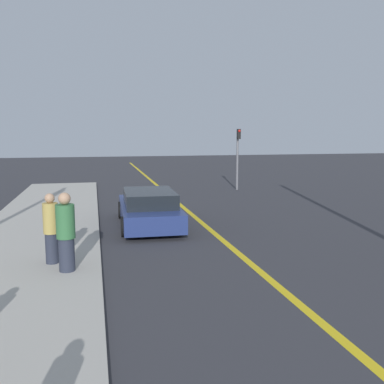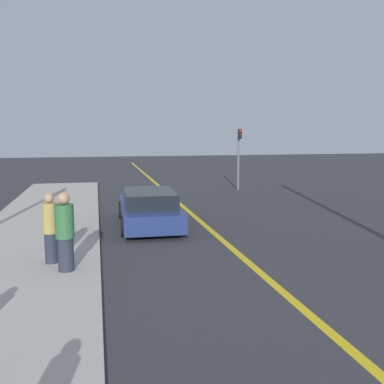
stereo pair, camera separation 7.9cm
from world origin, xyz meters
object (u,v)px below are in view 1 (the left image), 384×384
Objects in this scene: car_ahead_center at (149,209)px; traffic_light at (238,152)px; pedestrian_far_standing at (66,232)px; pedestrian_by_sign at (51,228)px.

car_ahead_center is 10.32m from traffic_light.
pedestrian_far_standing is at bearing -123.30° from traffic_light.
pedestrian_by_sign is (-2.86, -4.07, 0.35)m from car_ahead_center.
car_ahead_center is at bearing -126.35° from traffic_light.
pedestrian_by_sign reaches higher than car_ahead_center.
traffic_light is at bearing 56.70° from pedestrian_far_standing.
pedestrian_by_sign is 0.50× the size of traffic_light.
pedestrian_far_standing is (-2.48, -4.77, 0.39)m from car_ahead_center.
car_ahead_center is at bearing 62.51° from pedestrian_far_standing.
pedestrian_far_standing is 1.06× the size of pedestrian_by_sign.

